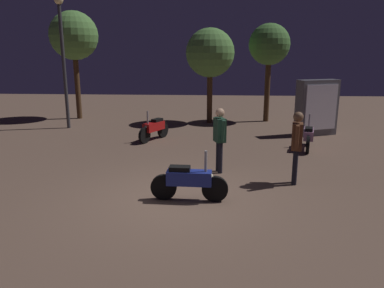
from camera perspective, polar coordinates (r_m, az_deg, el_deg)
ground_plane at (r=8.13m, az=-2.98°, el=-8.46°), size 40.00×40.00×0.00m
motorcycle_blue_foreground at (r=7.90m, az=-0.48°, el=-5.71°), size 1.66×0.33×1.11m
motorcycle_red_parked_left at (r=13.38m, az=-5.86°, el=2.42°), size 0.86×1.52×1.11m
motorcycle_pink_parked_right at (r=12.65m, az=17.45°, el=1.17°), size 0.52×1.64×1.11m
person_rider_beside at (r=9.63m, az=4.27°, el=1.47°), size 0.35×0.66×1.71m
person_bystander_far at (r=9.07m, az=15.80°, el=0.41°), size 0.31×0.67×1.76m
streetlamp_near at (r=16.15m, az=-19.32°, el=13.97°), size 0.36×0.36×5.25m
tree_left_bg at (r=17.21m, az=11.81°, el=14.61°), size 1.81×1.81×4.34m
tree_center_bg at (r=16.53m, az=2.80°, el=13.75°), size 2.11×2.11×4.13m
tree_right_bg at (r=18.44m, az=-17.72°, el=15.49°), size 2.20×2.20×4.93m
kiosk_billboard at (r=14.86m, az=18.65°, el=5.32°), size 1.67×1.05×2.10m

